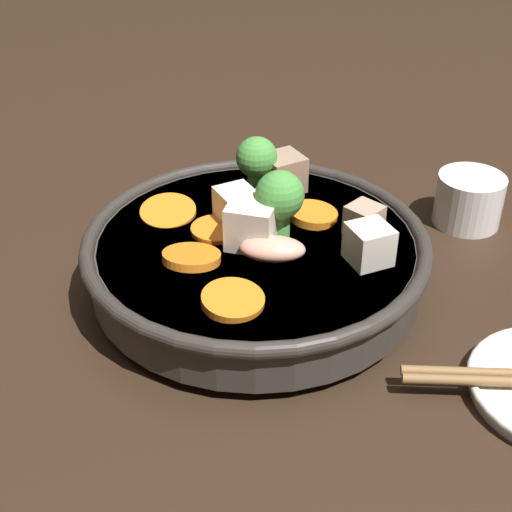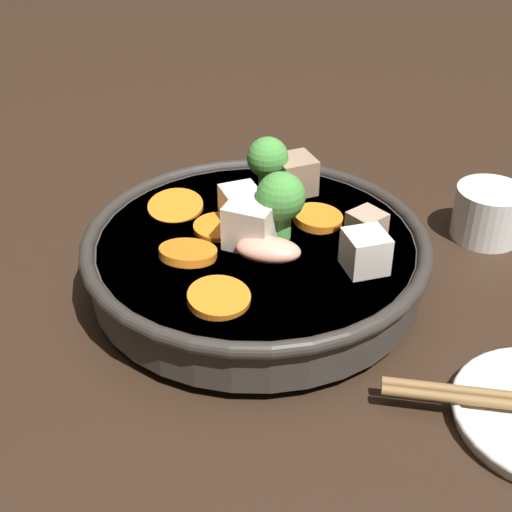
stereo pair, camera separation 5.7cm
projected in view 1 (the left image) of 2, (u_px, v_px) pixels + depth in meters
ground_plane at (256, 289)px, 0.59m from camera, size 3.00×3.00×0.00m
stirfry_bowl at (257, 252)px, 0.57m from camera, size 0.28×0.28×0.10m
tea_cup at (469, 199)px, 0.67m from camera, size 0.06×0.06×0.05m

